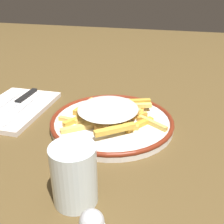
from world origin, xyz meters
TOP-DOWN VIEW (x-y plane):
  - ground_plane at (0.00, 0.00)m, footprint 2.60×2.60m
  - plate at (0.00, 0.00)m, footprint 0.28×0.28m
  - fries_heap at (0.00, 0.00)m, footprint 0.24×0.19m
  - napkin at (0.26, -0.01)m, footprint 0.16×0.23m
  - fork at (0.23, 0.00)m, footprint 0.03×0.18m
  - knife at (0.26, -0.03)m, footprint 0.02×0.21m
  - water_glass at (-0.01, 0.23)m, footprint 0.07×0.07m

SIDE VIEW (x-z plane):
  - ground_plane at x=0.00m, z-range 0.00..0.00m
  - napkin at x=0.26m, z-range 0.00..0.01m
  - plate at x=0.00m, z-range 0.00..0.02m
  - fork at x=0.23m, z-range 0.01..0.02m
  - knife at x=0.26m, z-range 0.01..0.02m
  - fries_heap at x=0.00m, z-range 0.02..0.05m
  - water_glass at x=-0.01m, z-range 0.00..0.09m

